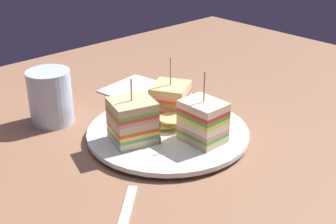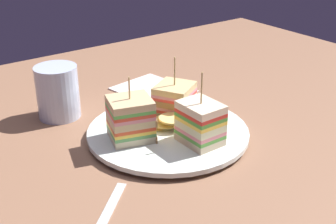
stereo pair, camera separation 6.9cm
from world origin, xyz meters
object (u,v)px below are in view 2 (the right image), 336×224
Objects in this scene: sandwich_wedge_0 at (174,99)px; sandwich_wedge_1 at (131,119)px; drinking_glass at (58,96)px; chip_pile at (166,121)px; plate at (168,133)px; sandwich_wedge_2 at (200,123)px; napkin at (153,89)px.

sandwich_wedge_1 is at bearing -13.23° from sandwich_wedge_0.
chip_pile is at bearing 123.06° from drinking_glass.
plate is 1.77cm from chip_pile.
sandwich_wedge_1 is 1.22× the size of chip_pile.
drinking_glass is at bearing 26.72° from sandwich_wedge_2.
drinking_glass is at bearing -56.94° from chip_pile.
sandwich_wedge_0 is at bearing -136.27° from plate.
napkin is (-4.56, -12.73, -3.57)cm from sandwich_wedge_0.
plate is 2.57× the size of sandwich_wedge_1.
sandwich_wedge_0 is 5.51cm from chip_pile.
chip_pile is at bearing 9.08° from sandwich_wedge_2.
plate is at bearing 13.63° from sandwich_wedge_0.
sandwich_wedge_0 is at bearing 70.31° from napkin.
plate is 1.83× the size of napkin.
plate is 2.29× the size of sandwich_wedge_2.
chip_pile is (4.09, 3.39, -1.47)cm from sandwich_wedge_0.
drinking_glass is at bearing 121.65° from sandwich_wedge_1.
sandwich_wedge_1 reaches higher than plate.
sandwich_wedge_2 is (2.99, 10.10, 0.59)cm from sandwich_wedge_0.
plate is 6.77cm from sandwich_wedge_0.
sandwich_wedge_0 is (-4.38, -4.19, 3.02)cm from plate.
chip_pile reaches higher than plate.
chip_pile is (-6.27, 0.25, -2.14)cm from sandwich_wedge_1.
drinking_glass is (14.63, -12.80, -0.06)cm from sandwich_wedge_0.
chip_pile is 0.89× the size of drinking_glass.
sandwich_wedge_1 is at bearing 105.00° from drinking_glass.
drinking_glass is (4.27, -15.94, -0.73)cm from sandwich_wedge_1.
drinking_glass is (10.25, -16.99, 2.96)cm from plate.
plate is 7.10cm from sandwich_wedge_1.
plate is 2.80× the size of drinking_glass.
sandwich_wedge_1 is 22.18cm from napkin.
sandwich_wedge_1 reaches higher than chip_pile.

